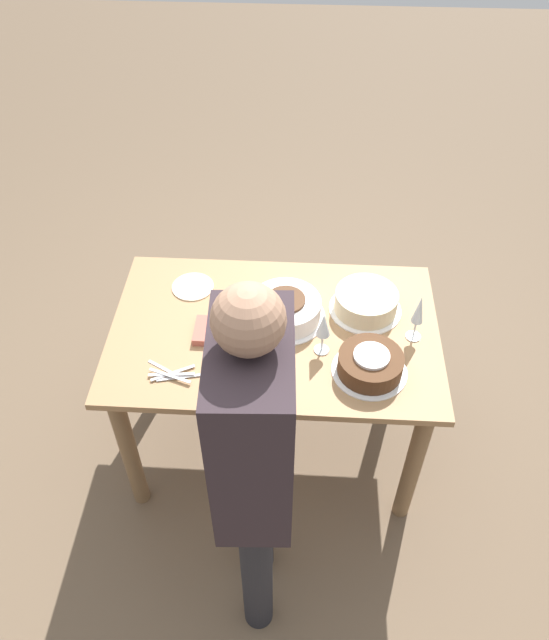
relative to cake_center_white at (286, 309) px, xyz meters
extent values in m
plane|color=brown|center=(-0.04, -0.07, -0.82)|extent=(12.00, 12.00, 0.00)
cube|color=#9E754C|center=(-0.04, -0.07, -0.06)|extent=(1.30, 0.83, 0.03)
cylinder|color=brown|center=(-0.62, -0.41, -0.45)|extent=(0.07, 0.07, 0.74)
cylinder|color=brown|center=(0.54, -0.41, -0.45)|extent=(0.07, 0.07, 0.74)
cylinder|color=brown|center=(-0.62, 0.27, -0.45)|extent=(0.07, 0.07, 0.74)
cylinder|color=brown|center=(0.54, 0.27, -0.45)|extent=(0.07, 0.07, 0.74)
cylinder|color=white|center=(0.00, 0.00, -0.04)|extent=(0.32, 0.32, 0.01)
cylinder|color=white|center=(0.00, 0.00, 0.00)|extent=(0.28, 0.28, 0.09)
cylinder|color=#4C2D19|center=(0.00, 0.00, 0.05)|extent=(0.15, 0.15, 0.01)
cylinder|color=white|center=(0.32, -0.27, -0.04)|extent=(0.28, 0.28, 0.01)
cylinder|color=#4C2D19|center=(0.32, -0.27, 0.00)|extent=(0.24, 0.24, 0.08)
cylinder|color=white|center=(0.32, -0.27, 0.04)|extent=(0.13, 0.13, 0.01)
cylinder|color=white|center=(0.32, 0.06, -0.04)|extent=(0.29, 0.29, 0.01)
cylinder|color=beige|center=(0.32, 0.06, 0.00)|extent=(0.25, 0.25, 0.08)
cylinder|color=silver|center=(0.50, -0.08, -0.04)|extent=(0.06, 0.06, 0.00)
cylinder|color=silver|center=(0.50, -0.08, 0.00)|extent=(0.01, 0.01, 0.08)
cone|color=silver|center=(0.50, -0.08, 0.10)|extent=(0.04, 0.04, 0.13)
cylinder|color=silver|center=(0.15, -0.17, -0.04)|extent=(0.06, 0.06, 0.00)
cylinder|color=silver|center=(0.15, -0.17, 0.00)|extent=(0.01, 0.01, 0.08)
cone|color=silver|center=(0.15, -0.17, 0.09)|extent=(0.05, 0.05, 0.10)
cylinder|color=beige|center=(-0.40, 0.16, -0.04)|extent=(0.18, 0.18, 0.01)
cube|color=silver|center=(-0.43, -0.31, -0.05)|extent=(0.15, 0.09, 0.00)
cube|color=silver|center=(-0.37, -0.34, -0.04)|extent=(0.17, 0.05, 0.00)
cube|color=silver|center=(-0.40, -0.32, -0.04)|extent=(0.16, 0.09, 0.00)
cube|color=silver|center=(-0.41, -0.33, -0.04)|extent=(0.17, 0.03, 0.00)
cube|color=silver|center=(-0.41, -0.34, -0.03)|extent=(0.16, 0.07, 0.00)
cube|color=#B75B4C|center=(-0.26, -0.11, -0.03)|extent=(0.19, 0.14, 0.03)
cylinder|color=#232328|center=(-0.06, -0.88, -0.43)|extent=(0.11, 0.11, 0.79)
cylinder|color=#232328|center=(-0.07, -0.66, -0.43)|extent=(0.11, 0.11, 0.79)
cube|color=#2D2328|center=(-0.06, -0.77, 0.29)|extent=(0.24, 0.41, 0.65)
sphere|color=#997056|center=(-0.06, -0.77, 0.71)|extent=(0.18, 0.18, 0.18)
camera|label=1|loc=(0.06, -1.78, 1.73)|focal=35.00mm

